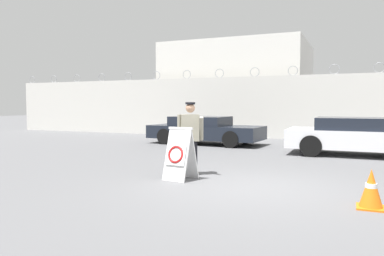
# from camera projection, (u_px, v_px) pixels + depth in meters

# --- Properties ---
(ground_plane) EXTENTS (90.00, 90.00, 0.00)m
(ground_plane) POSITION_uv_depth(u_px,v_px,m) (254.00, 188.00, 7.47)
(ground_plane) COLOR #5B5B5E
(perimeter_wall) EXTENTS (36.00, 0.30, 3.51)m
(perimeter_wall) POSITION_uv_depth(u_px,v_px,m) (312.00, 107.00, 17.58)
(perimeter_wall) COLOR silver
(perimeter_wall) RESTS_ON ground_plane
(building_block) EXTENTS (8.24, 6.57, 5.31)m
(building_block) POSITION_uv_depth(u_px,v_px,m) (239.00, 89.00, 23.47)
(building_block) COLOR silver
(building_block) RESTS_ON ground_plane
(barricade_sign) EXTENTS (0.65, 0.72, 1.16)m
(barricade_sign) POSITION_uv_depth(u_px,v_px,m) (180.00, 154.00, 8.23)
(barricade_sign) COLOR white
(barricade_sign) RESTS_ON ground_plane
(security_guard) EXTENTS (0.67, 0.36, 1.71)m
(security_guard) POSITION_uv_depth(u_px,v_px,m) (190.00, 135.00, 8.72)
(security_guard) COLOR black
(security_guard) RESTS_ON ground_plane
(traffic_cone_mid) EXTENTS (0.42, 0.42, 0.64)m
(traffic_cone_mid) POSITION_uv_depth(u_px,v_px,m) (371.00, 189.00, 5.95)
(traffic_cone_mid) COLOR orange
(traffic_cone_mid) RESTS_ON ground_plane
(parked_car_front_coupe) EXTENTS (4.88, 2.18, 1.16)m
(parked_car_front_coupe) POSITION_uv_depth(u_px,v_px,m) (204.00, 130.00, 15.72)
(parked_car_front_coupe) COLOR black
(parked_car_front_coupe) RESTS_ON ground_plane
(parked_car_rear_sedan) EXTENTS (4.38, 2.00, 1.24)m
(parked_car_rear_sedan) POSITION_uv_depth(u_px,v_px,m) (356.00, 136.00, 12.14)
(parked_car_rear_sedan) COLOR black
(parked_car_rear_sedan) RESTS_ON ground_plane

